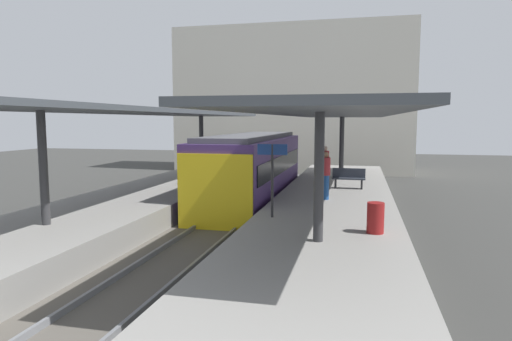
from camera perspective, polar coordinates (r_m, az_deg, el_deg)
The scene contains 15 objects.
ground_plane at distance 16.65m, azimuth -3.73°, elevation -7.17°, with size 80.00×80.00×0.00m, color #383835.
platform_left at distance 18.00m, azimuth -15.43°, elevation -4.73°, with size 4.40×28.00×1.00m, color gray.
platform_right at distance 15.87m, azimuth 9.57°, elevation -6.07°, with size 4.40×28.00×1.00m, color gray.
track_ballast at distance 16.63m, azimuth -3.74°, elevation -6.84°, with size 3.20×28.00×0.20m, color #59544C.
rail_near_side at distance 16.81m, azimuth -6.10°, elevation -6.12°, with size 0.08×28.00×0.14m, color slate.
rail_far_side at distance 16.40m, azimuth -1.32°, elevation -6.40°, with size 0.08×28.00×0.14m, color slate.
commuter_train at distance 20.05m, azimuth -0.54°, elevation 0.16°, with size 2.78×10.59×3.10m.
canopy_left at distance 18.92m, azimuth -13.72°, elevation 7.17°, with size 4.18×21.00×3.34m.
canopy_right at distance 16.91m, azimuth 10.11°, elevation 7.12°, with size 4.18×21.00×3.27m.
platform_bench at distance 19.57m, azimuth 11.78°, elevation -0.90°, with size 1.40×0.41×0.86m.
platform_sign at distance 13.28m, azimuth 2.10°, elevation 0.88°, with size 0.90×0.08×2.21m.
litter_bin at distance 11.97m, azimuth 15.05°, elevation -5.88°, with size 0.44×0.44×0.80m, color maroon.
passenger_near_bench at distance 16.60m, azimuth 8.88°, elevation -0.52°, with size 0.36×0.36×1.78m.
passenger_mid_platform at distance 20.76m, azimuth 8.83°, elevation 0.80°, with size 0.36×0.36×1.74m.
station_building_backdrop at distance 35.90m, azimuth 4.86°, elevation 8.90°, with size 18.00×6.00×11.00m, color beige.
Camera 1 is at (4.75, -15.48, 3.89)m, focal length 31.25 mm.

